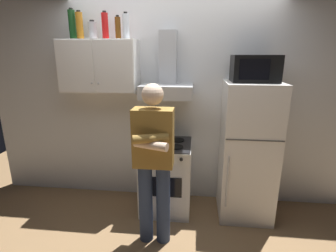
{
  "coord_description": "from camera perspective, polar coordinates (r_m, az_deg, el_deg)",
  "views": [
    {
      "loc": [
        0.29,
        -2.59,
        1.89
      ],
      "look_at": [
        0.0,
        0.0,
        1.15
      ],
      "focal_mm": 27.22,
      "sensor_mm": 36.0,
      "label": 1
    }
  ],
  "objects": [
    {
      "name": "upper_cabinet",
      "position": [
        3.18,
        -15.03,
        12.81
      ],
      "size": [
        0.9,
        0.37,
        0.6
      ],
      "color": "white"
    },
    {
      "name": "bottle_soda_red",
      "position": [
        3.14,
        -13.9,
        20.93
      ],
      "size": [
        0.07,
        0.07,
        0.3
      ],
      "color": "red",
      "rests_on": "upper_cabinet"
    },
    {
      "name": "bottle_vodka_clear",
      "position": [
        3.07,
        -9.39,
        21.16
      ],
      "size": [
        0.07,
        0.07,
        0.28
      ],
      "color": "silver",
      "rests_on": "upper_cabinet"
    },
    {
      "name": "stove_oven",
      "position": [
        3.21,
        -0.41,
        -11.15
      ],
      "size": [
        0.6,
        0.62,
        0.87
      ],
      "color": "white",
      "rests_on": "ground_plane"
    },
    {
      "name": "back_wall_tiled",
      "position": [
        3.25,
        1.17,
        6.28
      ],
      "size": [
        4.8,
        0.1,
        2.7
      ],
      "primitive_type": "cube",
      "color": "white",
      "rests_on": "ground_plane"
    },
    {
      "name": "bottle_liquor_amber",
      "position": [
        3.24,
        -19.18,
        20.46
      ],
      "size": [
        0.08,
        0.08,
        0.31
      ],
      "color": "#B7721E",
      "rests_on": "upper_cabinet"
    },
    {
      "name": "bottle_wine_green",
      "position": [
        3.31,
        -20.64,
        20.47
      ],
      "size": [
        0.08,
        0.08,
        0.34
      ],
      "color": "#19471E",
      "rests_on": "upper_cabinet"
    },
    {
      "name": "ground_plane",
      "position": [
        3.22,
        0.0,
        -20.09
      ],
      "size": [
        7.0,
        7.0,
        0.0
      ],
      "primitive_type": "plane",
      "color": "olive"
    },
    {
      "name": "bottle_beer_brown",
      "position": [
        3.09,
        -11.15,
        20.75
      ],
      "size": [
        0.06,
        0.06,
        0.25
      ],
      "color": "brown",
      "rests_on": "upper_cabinet"
    },
    {
      "name": "person_standing",
      "position": [
        2.47,
        -3.24,
        -7.75
      ],
      "size": [
        0.38,
        0.33,
        1.64
      ],
      "color": "navy",
      "rests_on": "ground_plane"
    },
    {
      "name": "range_hood",
      "position": [
        3.0,
        -0.16,
        10.26
      ],
      "size": [
        0.6,
        0.44,
        0.75
      ],
      "color": "#B7BABF"
    },
    {
      "name": "microwave",
      "position": [
        2.93,
        18.83,
        12.09
      ],
      "size": [
        0.48,
        0.37,
        0.28
      ],
      "color": "black",
      "rests_on": "refrigerator"
    },
    {
      "name": "refrigerator",
      "position": [
        3.1,
        17.36,
        -5.47
      ],
      "size": [
        0.6,
        0.62,
        1.6
      ],
      "color": "white",
      "rests_on": "ground_plane"
    },
    {
      "name": "bottle_canister_steel",
      "position": [
        3.2,
        -16.54,
        19.84
      ],
      "size": [
        0.09,
        0.09,
        0.21
      ],
      "color": "#B2B5BA",
      "rests_on": "upper_cabinet"
    }
  ]
}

